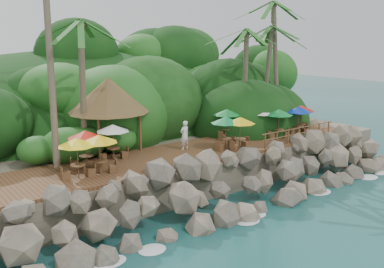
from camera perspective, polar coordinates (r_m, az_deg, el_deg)
ground at (r=24.02m, az=8.77°, el=-10.51°), size 140.00×140.00×0.00m
land_base at (r=36.10m, az=-9.57°, el=-0.82°), size 32.00×25.20×2.10m
jungle_hill at (r=42.98m, az=-14.14°, el=-0.28°), size 44.80×28.00×15.40m
seawall at (r=24.93m, az=5.56°, el=-6.69°), size 29.00×4.00×2.30m
terrace at (r=27.56m, az=0.00°, el=-2.43°), size 26.00×5.00×0.20m
jungle_foliage at (r=35.50m, az=-8.76°, el=-2.78°), size 44.00×16.00×12.00m
foam_line at (r=24.20m, az=8.26°, el=-10.23°), size 25.20×0.80×0.06m
palapa at (r=27.82m, az=-10.87°, el=5.03°), size 5.08×5.08×4.60m
dining_clusters at (r=28.08m, az=3.06°, el=1.71°), size 19.26×5.02×2.10m
railing at (r=30.76m, az=13.80°, el=0.16°), size 7.20×0.10×1.00m
waiter at (r=27.72m, az=-0.97°, el=-0.15°), size 0.72×0.51×1.86m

